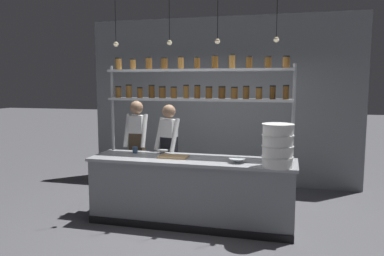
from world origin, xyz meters
TOP-DOWN VIEW (x-y plane):
  - ground_plane at (0.00, 0.00)m, footprint 40.00×40.00m
  - back_wall at (0.00, 2.25)m, footprint 5.24×0.12m
  - prep_counter at (0.00, -0.00)m, footprint 2.84×0.76m
  - spice_shelf_unit at (-0.01, 0.33)m, footprint 2.73×0.28m
  - chef_left at (-1.08, 0.65)m, footprint 0.37×0.30m
  - chef_center at (-0.51, 0.57)m, footprint 0.41×0.34m
  - container_stack at (1.16, -0.25)m, footprint 0.39×0.39m
  - cutting_board at (-0.26, 0.00)m, footprint 0.40×0.26m
  - prep_bowl_near_left at (0.65, -0.13)m, footprint 0.22×0.22m
  - prep_bowl_center_front at (-0.51, 0.26)m, footprint 0.18×0.18m
  - serving_cup_front at (-0.91, 0.17)m, footprint 0.08×0.08m
  - pendant_light_row at (0.01, 0.00)m, footprint 2.27×0.07m

SIDE VIEW (x-z plane):
  - ground_plane at x=0.00m, z-range 0.00..0.00m
  - prep_counter at x=0.00m, z-range 0.00..0.92m
  - chef_center at x=-0.51m, z-range 0.12..1.74m
  - cutting_board at x=-0.26m, z-range 0.92..0.94m
  - prep_bowl_center_front at x=-0.51m, z-range 0.92..0.97m
  - prep_bowl_near_left at x=0.65m, z-range 0.92..0.98m
  - chef_left at x=-1.08m, z-range 0.13..1.80m
  - serving_cup_front at x=-0.91m, z-range 0.92..1.02m
  - container_stack at x=1.16m, z-range 0.92..1.46m
  - back_wall at x=0.00m, z-range 0.00..3.20m
  - spice_shelf_unit at x=-0.01m, z-range 0.71..3.06m
  - pendant_light_row at x=0.01m, z-range 2.19..2.87m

